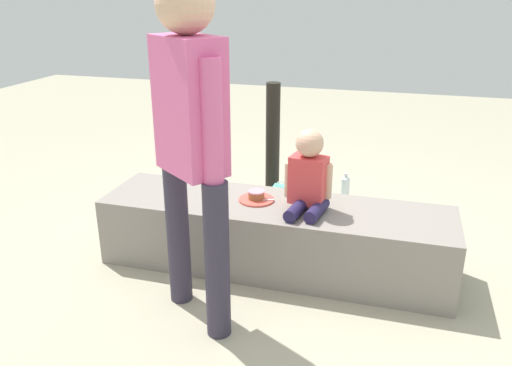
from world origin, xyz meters
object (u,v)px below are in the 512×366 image
gift_bag (288,205)px  handbag_black_leather (181,204)px  child_seated (308,176)px  cake_box_white (356,225)px  water_bottle_near_gift (188,196)px  water_bottle_far_side (345,187)px  party_cup_red (312,207)px  adult_standing (191,128)px  cake_plate (256,197)px

gift_bag → handbag_black_leather: bearing=-166.9°
child_seated → cake_box_white: child_seated is taller
gift_bag → water_bottle_near_gift: size_ratio=1.73×
water_bottle_far_side → handbag_black_leather: (-1.13, -0.80, 0.03)m
water_bottle_near_gift → cake_box_white: (1.35, -0.13, -0.02)m
water_bottle_near_gift → cake_box_white: 1.35m
party_cup_red → water_bottle_far_side: bearing=63.1°
gift_bag → handbag_black_leather: 0.80m
water_bottle_far_side → cake_box_white: (0.16, -0.66, -0.03)m
child_seated → water_bottle_near_gift: size_ratio=2.51×
adult_standing → gift_bag: (0.20, 1.25, -0.89)m
child_seated → water_bottle_near_gift: child_seated is taller
child_seated → cake_box_white: 0.87m
adult_standing → party_cup_red: adult_standing is taller
cake_plate → party_cup_red: bearing=75.1°
child_seated → gift_bag: (-0.26, 0.65, -0.49)m
water_bottle_near_gift → water_bottle_far_side: water_bottle_far_side is taller
adult_standing → water_bottle_far_side: bearing=73.3°
adult_standing → handbag_black_leather: size_ratio=4.81×
water_bottle_far_side → cake_box_white: bearing=-76.4°
cake_plate → cake_box_white: 0.89m
child_seated → adult_standing: bearing=-127.7°
cake_plate → adult_standing: bearing=-102.0°
adult_standing → water_bottle_near_gift: 1.75m
water_bottle_near_gift → handbag_black_leather: bearing=-77.6°
cake_plate → handbag_black_leather: 0.88m
party_cup_red → handbag_black_leather: 1.01m
water_bottle_far_side → party_cup_red: size_ratio=1.96×
child_seated → cake_box_white: size_ratio=1.73×
child_seated → gift_bag: 0.85m
adult_standing → gift_bag: size_ratio=5.19×
adult_standing → cake_box_white: 1.70m
cake_box_white → water_bottle_near_gift: bearing=174.6°
adult_standing → gift_bag: bearing=80.7°
water_bottle_far_side → party_cup_red: 0.45m
gift_bag → water_bottle_near_gift: bearing=174.2°
child_seated → cake_plate: size_ratio=2.16×
gift_bag → water_bottle_far_side: (0.35, 0.61, -0.05)m
cake_plate → water_bottle_far_side: size_ratio=1.02×
child_seated → water_bottle_near_gift: bearing=146.2°
cake_plate → party_cup_red: 0.93m
water_bottle_near_gift → cake_box_white: size_ratio=0.69×
gift_bag → cake_box_white: gift_bag is taller
water_bottle_near_gift → adult_standing: bearing=-64.7°
handbag_black_leather → water_bottle_near_gift: bearing=102.4°
gift_bag → handbag_black_leather: (-0.78, -0.18, -0.01)m
child_seated → water_bottle_far_side: child_seated is taller
cake_plate → handbag_black_leather: (-0.71, 0.42, -0.31)m
adult_standing → handbag_black_leather: (-0.57, 1.06, -0.91)m
party_cup_red → handbag_black_leather: handbag_black_leather is taller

